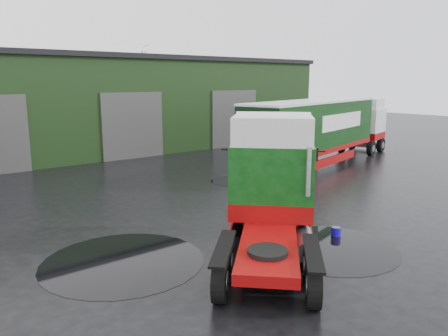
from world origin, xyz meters
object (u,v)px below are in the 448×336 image
Objects in this scene: warehouse at (93,103)px; tree_back_b at (131,90)px; hero_tractor at (270,194)px; lorry_right at (313,135)px; wash_bucket at (336,232)px.

tree_back_b reaches higher than warehouse.
hero_tractor is 12.97m from lorry_right.
warehouse is 2.29× the size of lorry_right.
tree_back_b is at bearing 114.60° from hero_tractor.
lorry_right reaches higher than wash_bucket.
warehouse is 4.32× the size of tree_back_b.
tree_back_b reaches higher than hero_tractor.
tree_back_b is (8.00, 10.00, 0.59)m from warehouse.
lorry_right is 25.15m from tree_back_b.
hero_tractor reaches higher than lorry_right.
tree_back_b is at bearing 161.91° from lorry_right.
hero_tractor is 3.54m from wash_bucket.
lorry_right is at bearing -94.57° from tree_back_b.
tree_back_b is (12.55, 32.56, 1.86)m from hero_tractor.
hero_tractor is 34.94m from tree_back_b.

